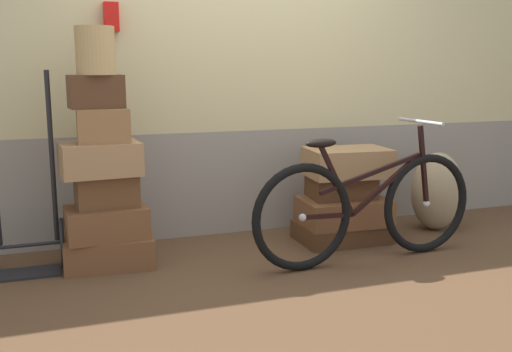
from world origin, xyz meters
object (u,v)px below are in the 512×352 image
at_px(luggage_trolley, 28,228).
at_px(bicycle, 367,208).
at_px(suitcase_7, 344,211).
at_px(burlap_sack, 437,191).
at_px(suitcase_4, 103,126).
at_px(wicker_basket, 95,51).
at_px(suitcase_6, 341,232).
at_px(suitcase_5, 96,92).
at_px(suitcase_8, 341,187).
at_px(suitcase_0, 110,251).
at_px(suitcase_1, 106,222).
at_px(suitcase_9, 347,162).
at_px(suitcase_3, 100,159).
at_px(suitcase_2, 107,190).

distance_m(luggage_trolley, bicycle, 2.25).
height_order(suitcase_7, burlap_sack, burlap_sack).
bearing_deg(suitcase_4, bicycle, -15.09).
bearing_deg(wicker_basket, suitcase_4, -35.99).
bearing_deg(luggage_trolley, suitcase_6, -2.48).
distance_m(suitcase_7, luggage_trolley, 2.24).
height_order(suitcase_5, suitcase_6, suitcase_5).
xyz_separation_m(suitcase_8, wicker_basket, (-1.76, -0.02, 1.00)).
bearing_deg(wicker_basket, suitcase_6, -0.38).
bearing_deg(suitcase_0, suitcase_8, 4.57).
xyz_separation_m(suitcase_7, wicker_basket, (-1.76, 0.03, 1.18)).
bearing_deg(suitcase_7, suitcase_4, -177.35).
bearing_deg(suitcase_0, burlap_sack, 4.32).
bearing_deg(suitcase_1, wicker_basket, 144.45).
distance_m(suitcase_6, luggage_trolley, 2.25).
height_order(suitcase_4, luggage_trolley, luggage_trolley).
distance_m(burlap_sack, bicycle, 1.07).
relative_size(suitcase_7, suitcase_8, 1.37).
xyz_separation_m(burlap_sack, bicycle, (-0.94, -0.51, 0.06)).
bearing_deg(suitcase_1, burlap_sack, -2.57).
relative_size(suitcase_9, burlap_sack, 0.95).
relative_size(suitcase_3, luggage_trolley, 0.38).
relative_size(suitcase_2, suitcase_9, 0.65).
distance_m(suitcase_5, suitcase_8, 1.92).
height_order(suitcase_5, suitcase_9, suitcase_5).
height_order(suitcase_3, suitcase_9, suitcase_3).
bearing_deg(suitcase_7, burlap_sack, 6.44).
distance_m(suitcase_0, suitcase_6, 1.73).
bearing_deg(suitcase_6, suitcase_3, -179.91).
height_order(suitcase_2, suitcase_4, suitcase_4).
height_order(suitcase_4, suitcase_8, suitcase_4).
distance_m(suitcase_2, burlap_sack, 2.61).
xyz_separation_m(suitcase_9, burlap_sack, (0.84, 0.02, -0.29)).
relative_size(burlap_sack, bicycle, 0.37).
bearing_deg(suitcase_3, suitcase_4, -26.59).
bearing_deg(suitcase_2, suitcase_8, -3.70).
relative_size(suitcase_1, suitcase_4, 1.61).
bearing_deg(luggage_trolley, suitcase_3, -11.14).
relative_size(suitcase_1, wicker_basket, 1.72).
bearing_deg(suitcase_1, suitcase_9, -3.01).
xyz_separation_m(suitcase_0, suitcase_6, (1.73, -0.01, -0.03)).
relative_size(suitcase_8, luggage_trolley, 0.36).
bearing_deg(suitcase_3, suitcase_2, 24.10).
xyz_separation_m(suitcase_1, suitcase_2, (0.01, 0.02, 0.21)).
bearing_deg(suitcase_3, suitcase_5, 94.24).
distance_m(suitcase_3, bicycle, 1.80).
height_order(suitcase_4, wicker_basket, wicker_basket).
distance_m(suitcase_7, burlap_sack, 0.88).
bearing_deg(bicycle, luggage_trolley, 165.17).
distance_m(suitcase_1, suitcase_4, 0.64).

